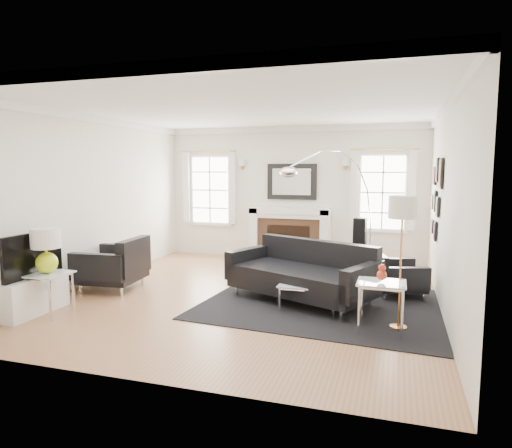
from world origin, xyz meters
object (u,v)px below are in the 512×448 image
(armchair_left, at_px, (116,266))
(arc_floor_lamp, at_px, (332,204))
(armchair_right, at_px, (395,276))
(sofa, at_px, (304,274))
(coffee_table, at_px, (311,284))
(gourd_lamp, at_px, (46,247))
(fireplace, at_px, (290,235))

(armchair_left, bearing_deg, arc_floor_lamp, 37.15)
(armchair_right, height_order, arc_floor_lamp, arc_floor_lamp)
(sofa, distance_m, coffee_table, 0.35)
(armchair_left, relative_size, gourd_lamp, 1.83)
(sofa, bearing_deg, gourd_lamp, -151.14)
(armchair_left, height_order, armchair_right, armchair_left)
(fireplace, distance_m, armchair_right, 3.04)
(sofa, relative_size, armchair_left, 2.17)
(coffee_table, xyz_separation_m, gourd_lamp, (-3.23, -1.39, 0.58))
(arc_floor_lamp, bearing_deg, sofa, -92.89)
(armchair_right, bearing_deg, armchair_left, -167.58)
(coffee_table, bearing_deg, gourd_lamp, -156.78)
(fireplace, height_order, armchair_left, fireplace)
(sofa, height_order, arc_floor_lamp, arc_floor_lamp)
(armchair_left, bearing_deg, sofa, 5.52)
(armchair_left, bearing_deg, armchair_right, 12.42)
(fireplace, distance_m, sofa, 2.92)
(fireplace, bearing_deg, sofa, -72.80)
(armchair_right, height_order, coffee_table, armchair_right)
(sofa, relative_size, arc_floor_lamp, 1.00)
(sofa, bearing_deg, fireplace, 107.20)
(sofa, bearing_deg, arc_floor_lamp, 87.11)
(coffee_table, height_order, arc_floor_lamp, arc_floor_lamp)
(fireplace, xyz_separation_m, sofa, (0.86, -2.78, -0.16))
(armchair_right, bearing_deg, gourd_lamp, -151.71)
(gourd_lamp, relative_size, arc_floor_lamp, 0.25)
(armchair_right, height_order, gourd_lamp, gourd_lamp)
(armchair_right, relative_size, arc_floor_lamp, 0.41)
(armchair_left, distance_m, coffee_table, 3.16)
(coffee_table, distance_m, gourd_lamp, 3.56)
(fireplace, height_order, arc_floor_lamp, arc_floor_lamp)
(gourd_lamp, bearing_deg, armchair_left, 87.18)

